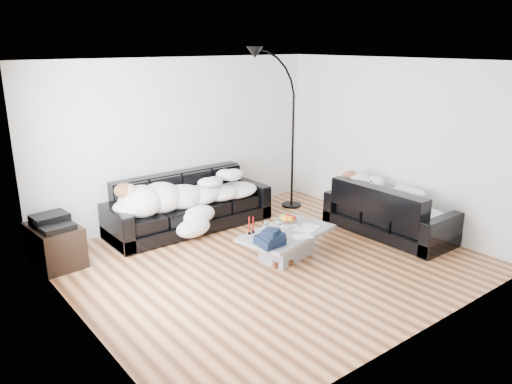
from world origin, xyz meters
TOP-DOWN VIEW (x-y plane):
  - ground at (0.00, 0.00)m, footprint 5.00×5.00m
  - wall_back at (0.00, 2.25)m, footprint 5.00×0.02m
  - wall_left at (-2.50, 0.00)m, footprint 0.02×4.50m
  - wall_right at (2.50, 0.00)m, footprint 0.02×4.50m
  - ceiling at (0.00, 0.00)m, footprint 5.00×5.00m
  - sofa_back at (-0.20, 1.73)m, footprint 2.58×0.89m
  - sofa_right at (2.05, -0.34)m, footprint 0.84×1.95m
  - sleeper_back at (-0.20, 1.68)m, footprint 2.19×0.75m
  - sleeper_right at (2.05, -0.34)m, footprint 0.71×1.68m
  - teal_cushion at (1.99, 0.26)m, footprint 0.42×0.38m
  - coffee_table at (0.26, -0.04)m, footprint 1.42×1.01m
  - fruit_bowl at (0.41, 0.12)m, footprint 0.35×0.35m
  - wine_glass_a at (0.03, 0.11)m, footprint 0.08×0.08m
  - wine_glass_b at (-0.10, -0.00)m, footprint 0.07×0.07m
  - wine_glass_c at (0.13, -0.02)m, footprint 0.09×0.09m
  - candle_left at (-0.19, 0.20)m, footprint 0.05×0.05m
  - candle_right at (-0.12, 0.21)m, footprint 0.04×0.04m
  - newspaper_a at (0.56, -0.12)m, footprint 0.41×0.36m
  - newspaper_b at (0.29, -0.31)m, footprint 0.30×0.25m
  - navy_jacket at (-0.26, -0.27)m, footprint 0.42×0.38m
  - shoes at (0.11, -0.15)m, footprint 0.50×0.46m
  - av_cabinet at (-2.27, 1.67)m, footprint 0.60×0.83m
  - stereo at (-2.27, 1.67)m, footprint 0.47×0.38m
  - floor_lamp at (1.81, 1.58)m, footprint 0.95×0.66m

SIDE VIEW (x-z plane):
  - ground at x=0.00m, z-range 0.00..0.00m
  - shoes at x=0.11m, z-range 0.00..0.09m
  - coffee_table at x=0.26m, z-range 0.00..0.38m
  - av_cabinet at x=-2.27m, z-range 0.00..0.54m
  - newspaper_b at x=0.29m, z-range 0.38..0.39m
  - newspaper_a at x=0.56m, z-range 0.38..0.39m
  - sofa_right at x=2.05m, z-range 0.00..0.79m
  - sofa_back at x=-0.20m, z-range 0.00..0.84m
  - wine_glass_a at x=0.03m, z-range 0.38..0.54m
  - wine_glass_b at x=-0.10m, z-range 0.38..0.54m
  - fruit_bowl at x=0.41m, z-range 0.38..0.55m
  - wine_glass_c at x=0.13m, z-range 0.38..0.56m
  - candle_right at x=-0.12m, z-range 0.38..0.60m
  - candle_left at x=-0.19m, z-range 0.38..0.62m
  - navy_jacket at x=-0.26m, z-range 0.46..0.63m
  - stereo at x=-2.27m, z-range 0.54..0.67m
  - sleeper_right at x=2.05m, z-range 0.42..0.83m
  - sleeper_back at x=-0.20m, z-range 0.42..0.86m
  - teal_cushion at x=1.99m, z-range 0.62..0.82m
  - floor_lamp at x=1.81m, z-range 0.00..2.42m
  - wall_back at x=0.00m, z-range 0.00..2.60m
  - wall_left at x=-2.50m, z-range 0.00..2.60m
  - wall_right at x=2.50m, z-range 0.00..2.60m
  - ceiling at x=0.00m, z-range 2.60..2.60m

